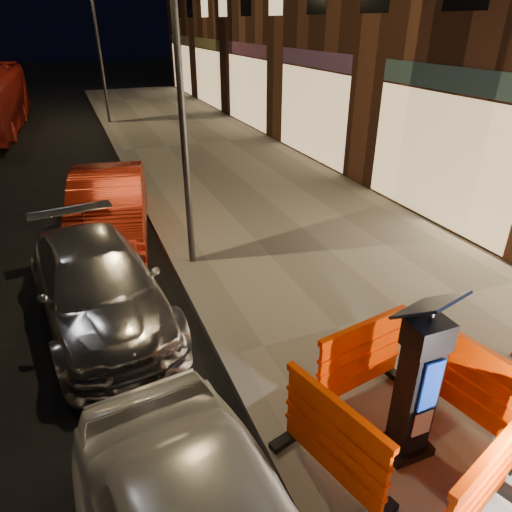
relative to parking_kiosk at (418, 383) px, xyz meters
name	(u,v)px	position (x,y,z in m)	size (l,w,h in m)	color
ground_plane	(230,363)	(-1.27, 2.23, -1.11)	(120.00, 120.00, 0.00)	black
sidewalk	(402,314)	(1.73, 2.23, -1.03)	(6.00, 60.00, 0.15)	gray
kerb	(230,359)	(-1.27, 2.23, -1.03)	(0.30, 60.00, 0.15)	slate
parking_kiosk	(418,383)	(0.00, 0.00, 0.00)	(0.61, 0.61, 1.92)	black
barrier_front	(481,489)	(0.00, -0.95, -0.42)	(1.37, 0.57, 1.07)	#FF3A00
barrier_back	(361,358)	(0.00, 0.95, -0.42)	(1.37, 0.57, 1.07)	#FF3A00
barrier_kerbside	(333,441)	(-0.95, 0.00, -0.42)	(1.37, 0.57, 1.07)	#FF3A00
barrier_bldgside	(480,389)	(0.95, 0.00, -0.42)	(1.37, 0.57, 1.07)	#FF3A00
car_silver	(104,318)	(-2.84, 4.09, -1.11)	(1.80, 4.42, 1.28)	#B3B3B8
car_red	(114,235)	(-2.30, 7.42, -1.11)	(1.55, 4.44, 1.46)	maroon
street_lamp_mid	(181,103)	(-1.02, 5.23, 2.04)	(0.12, 0.12, 6.00)	#3F3F44
street_lamp_far	(100,52)	(-1.02, 20.23, 2.04)	(0.12, 0.12, 6.00)	#3F3F44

